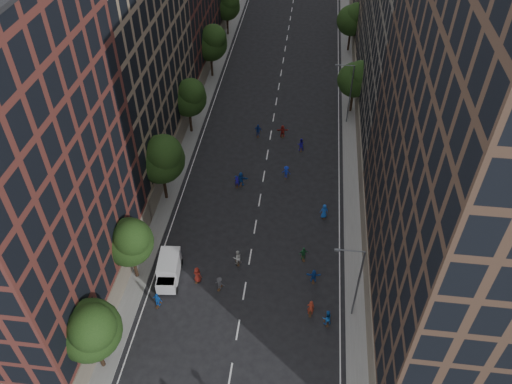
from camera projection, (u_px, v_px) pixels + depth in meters
ground at (270, 137)px, 69.56m from camera, size 240.00×240.00×0.00m
sidewalk_left at (197, 103)px, 76.12m from camera, size 4.00×105.00×0.15m
sidewalk_right at (356, 113)px, 73.99m from camera, size 4.00×105.00×0.15m
bldg_left_a at (2, 178)px, 39.80m from camera, size 14.00×22.00×30.00m
bldg_left_b at (101, 28)px, 56.20m from camera, size 14.00×26.00×34.00m
bldg_right_a at (494, 153)px, 37.38m from camera, size 14.00×30.00×36.00m
bldg_right_b at (434, 17)px, 59.81m from camera, size 14.00×28.00×33.00m
tree_left_0 at (91, 330)px, 39.84m from camera, size 5.20×5.20×8.83m
tree_left_1 at (130, 241)px, 47.51m from camera, size 4.80×4.80×8.21m
tree_left_2 at (161, 157)px, 55.82m from camera, size 5.60×5.60×9.45m
tree_left_3 at (189, 97)px, 66.55m from camera, size 5.00×5.00×8.58m
tree_left_4 at (211, 42)px, 78.17m from camera, size 5.40×5.40×9.08m
tree_left_5 at (228, 5)px, 90.29m from camera, size 4.80×4.80×8.33m
tree_right_a at (356, 78)px, 70.59m from camera, size 5.00×5.00×8.39m
tree_right_b at (353, 19)px, 85.15m from camera, size 5.20×5.20×8.83m
streetlamp_near at (356, 280)px, 44.50m from camera, size 2.64×0.22×9.06m
streetlamp_far at (349, 91)px, 68.89m from camera, size 2.64×0.22×9.06m
cargo_van at (169, 270)px, 50.36m from camera, size 2.56×4.73×2.42m
skater_2 at (327, 318)px, 46.54m from camera, size 1.06×0.94×1.83m
skater_4 at (158, 300)px, 48.07m from camera, size 1.12×0.72×1.77m
skater_5 at (314, 276)px, 50.34m from camera, size 1.51×0.56×1.60m
skater_6 at (197, 275)px, 50.26m from camera, size 1.09×0.92×1.90m
skater_7 at (311, 308)px, 47.30m from camera, size 0.71×0.47×1.93m
skater_8 at (237, 258)px, 51.99m from camera, size 1.10×1.00×1.85m
skater_9 at (220, 284)px, 49.70m from camera, size 1.10×0.81×1.53m
skater_10 at (304, 254)px, 52.49m from camera, size 1.07×0.69×1.69m
skater_11 at (241, 179)px, 61.37m from camera, size 1.82×0.83×1.90m
skater_12 at (324, 211)px, 57.16m from camera, size 0.99×0.73×1.85m
skater_13 at (237, 182)px, 61.32m from camera, size 0.57×0.39×1.54m
skater_14 at (301, 145)px, 66.70m from camera, size 0.98×0.81×1.83m
skater_15 at (286, 172)px, 62.51m from camera, size 1.20×0.82×1.72m
skater_16 at (258, 131)px, 69.15m from camera, size 1.10×0.53×1.83m
skater_17 at (283, 131)px, 69.09m from camera, size 1.70×0.78×1.76m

